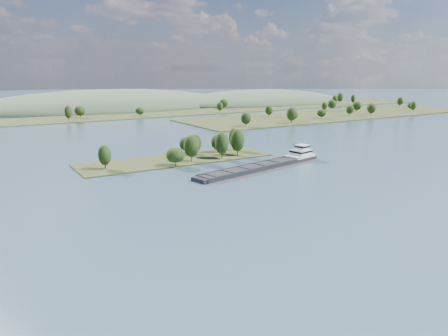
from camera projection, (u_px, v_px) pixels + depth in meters
ground at (240, 187)px, 174.38m from camera, size 1800.00×1800.00×0.00m
tree_island at (191, 151)px, 226.22m from camera, size 100.00×33.84×15.70m
right_bank at (334, 114)px, 439.79m from camera, size 320.00×90.00×15.44m
back_shoreline at (85, 118)px, 411.84m from camera, size 900.00×60.00×16.06m
hill_east at (259, 103)px, 597.40m from camera, size 260.00×140.00×36.00m
hill_west at (108, 108)px, 521.83m from camera, size 320.00×160.00×44.00m
cargo_barge at (268, 164)px, 209.80m from camera, size 77.60×25.17×10.47m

